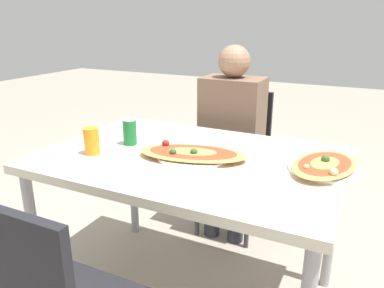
{
  "coord_description": "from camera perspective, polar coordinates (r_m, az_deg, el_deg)",
  "views": [
    {
      "loc": [
        0.71,
        -1.42,
        1.36
      ],
      "look_at": [
        0.01,
        -0.01,
        0.83
      ],
      "focal_mm": 35.0,
      "sensor_mm": 36.0,
      "label": 1
    }
  ],
  "objects": [
    {
      "name": "dining_table",
      "position": [
        1.72,
        -0.26,
        -4.02
      ],
      "size": [
        1.33,
        0.9,
        0.77
      ],
      "color": "beige",
      "rests_on": "ground_plane"
    },
    {
      "name": "chair_far_seated",
      "position": [
        2.48,
        6.78,
        -1.53
      ],
      "size": [
        0.4,
        0.4,
        0.92
      ],
      "rotation": [
        0.0,
        0.0,
        3.14
      ],
      "color": "black",
      "rests_on": "ground_plane"
    },
    {
      "name": "soda_can",
      "position": [
        1.86,
        -9.46,
        1.8
      ],
      "size": [
        0.07,
        0.07,
        0.12
      ],
      "color": "#197233",
      "rests_on": "dining_table"
    },
    {
      "name": "person_seated",
      "position": [
        2.32,
        5.99,
        2.2
      ],
      "size": [
        0.37,
        0.27,
        1.22
      ],
      "rotation": [
        0.0,
        0.0,
        3.14
      ],
      "color": "#2D2D38",
      "rests_on": "ground_plane"
    },
    {
      "name": "drink_glass",
      "position": [
        1.76,
        -15.05,
        0.44
      ],
      "size": [
        0.07,
        0.07,
        0.12
      ],
      "color": "orange",
      "rests_on": "dining_table"
    },
    {
      "name": "pizza_main",
      "position": [
        1.66,
        0.04,
        -1.53
      ],
      "size": [
        0.52,
        0.34,
        0.06
      ],
      "color": "white",
      "rests_on": "dining_table"
    },
    {
      "name": "pizza_second",
      "position": [
        1.62,
        19.55,
        -3.16
      ],
      "size": [
        0.31,
        0.42,
        0.06
      ],
      "color": "white",
      "rests_on": "dining_table"
    }
  ]
}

